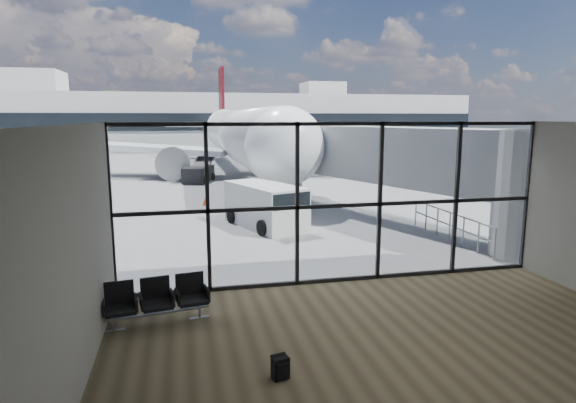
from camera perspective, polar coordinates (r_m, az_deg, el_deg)
name	(u,v)px	position (r m, az deg, el deg)	size (l,w,h in m)	color
ground	(221,160)	(52.84, -8.00, 4.84)	(220.00, 220.00, 0.00)	slate
lounge_shell	(425,228)	(8.98, 15.96, -3.06)	(12.02, 8.01, 4.51)	brown
glass_curtain_wall	(339,204)	(13.38, 6.08, -0.29)	(12.10, 0.12, 4.50)	white
jet_bridge	(394,160)	(21.66, 12.45, 4.80)	(8.00, 16.50, 4.33)	#9C9FA2
apron_railing	(450,222)	(19.16, 18.63, -2.31)	(0.06, 5.46, 1.11)	gray
far_terminal	(204,120)	(74.53, -9.95, 9.48)	(80.00, 12.20, 11.00)	#B7B7B2
tree_3	(32,117)	(87.48, -28.07, 8.80)	(4.95, 4.95, 7.12)	#382619
tree_4	(72,113)	(86.12, -24.20, 9.51)	(5.61, 5.61, 8.07)	#382619
tree_5	(111,110)	(85.16, -20.22, 10.19)	(6.27, 6.27, 9.03)	#382619
seating_row	(156,299)	(11.49, -15.34, -11.03)	(2.30, 0.99, 1.03)	gray
backpack	(281,368)	(9.05, -0.89, -19.11)	(0.33, 0.32, 0.45)	black
airliner	(240,135)	(41.00, -5.67, 7.84)	(34.66, 40.05, 10.33)	white
service_van	(266,205)	(20.38, -2.57, -0.47)	(3.15, 4.55, 1.82)	silver
belt_loader	(199,173)	(35.54, -10.49, 3.36)	(2.72, 4.37, 1.91)	black
mobile_stairs	(71,207)	(24.65, -24.31, -0.55)	(2.39, 3.25, 2.08)	yellow
traffic_cone_a	(206,200)	(26.02, -9.70, 0.20)	(0.40, 0.40, 0.57)	#F4540C
traffic_cone_b	(238,213)	(22.04, -5.95, -1.42)	(0.43, 0.43, 0.61)	orange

